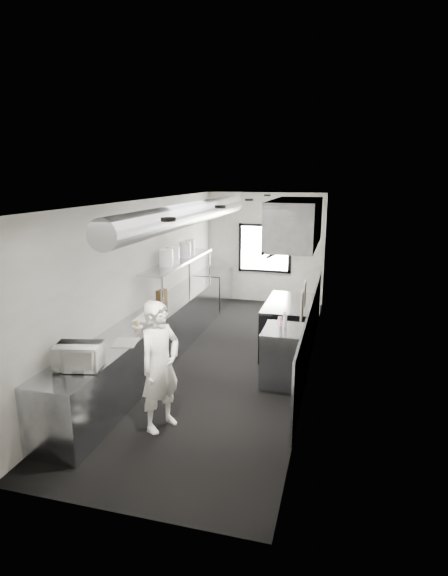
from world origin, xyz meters
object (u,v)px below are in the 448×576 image
Objects in this scene: plate_stack_d at (190,247)px; pass_shelf at (180,262)px; range at (288,326)px; plate_stack_a at (166,258)px; squeeze_bottle_e at (285,317)px; plate_stack_c at (185,250)px; squeeze_bottle_d at (285,321)px; prep_counter at (153,339)px; deli_tub_b at (94,345)px; far_work_table at (213,289)px; cutting_board at (150,317)px; plate_stack_b at (173,255)px; deli_tub_a at (86,350)px; knife_block at (162,296)px; squeeze_bottle_b at (281,327)px; squeeze_bottle_c at (280,322)px; bottle_station at (284,356)px; line_cook at (160,366)px; exhaust_hood at (295,223)px; microwave at (79,356)px; small_plate at (137,326)px.

pass_shelf is at bearing -91.96° from plate_stack_d.
plate_stack_d reaches higher than range.
squeeze_bottle_e is (2.32, -0.73, -0.74)m from plate_stack_a.
pass_shelf is 2.49m from range.
plate_stack_c is 1.85× the size of squeeze_bottle_d.
deli_tub_b is (-0.12, -1.70, 0.50)m from prep_counter.
far_work_table is 6.82× the size of squeeze_bottle_d.
cutting_board reaches higher than prep_counter.
plate_stack_d is at bearing 88.94° from plate_stack_b.
plate_stack_b is (0.10, 3.01, 0.79)m from deli_tub_a.
knife_block is at bearing 162.23° from squeeze_bottle_d.
cutting_board is at bearing 176.02° from squeeze_bottle_b.
plate_stack_d is 1.93× the size of squeeze_bottle_d.
deli_tub_b is 0.83× the size of squeeze_bottle_c.
plate_stack_c is at bearing 136.72° from squeeze_bottle_b.
bottle_station is 2.23m from line_cook.
range is at bearing -14.91° from plate_stack_c.
plate_stack_b is 2.61m from squeeze_bottle_e.
plate_stack_a is 0.96× the size of plate_stack_c.
squeeze_bottle_b is at bearing -3.98° from cutting_board.
deli_tub_a is 2.83m from squeeze_bottle_b.
cutting_board is (0.18, 1.49, -0.04)m from deli_tub_b.
bottle_station is (2.34, -1.70, -1.09)m from pass_shelf.
line_cook reaches higher than far_work_table.
deli_tub_b is 0.59× the size of knife_block.
squeeze_bottle_b is (2.30, -1.49, -0.75)m from plate_stack_b.
bottle_station is at bearing -18.58° from squeeze_bottle_c.
deli_tub_a is at bearing -96.51° from cutting_board.
plate_stack_c is 3.07m from squeeze_bottle_c.
plate_stack_c is (-0.08, 2.00, 0.82)m from cutting_board.
exhaust_hood reaches higher than deli_tub_b.
plate_stack_d is at bearing 159.37° from exhaust_hood.
pass_shelf reaches higher than range.
microwave reaches higher than far_work_table.
squeeze_bottle_c is at bearing -88.83° from range.
small_plate is (0.05, -4.40, 0.46)m from far_work_table.
pass_shelf is 1.82m from cutting_board.
deli_tub_b is 0.85× the size of squeeze_bottle_d.
small_plate is 0.94× the size of squeeze_bottle_d.
exhaust_hood is at bearing 28.11° from prep_counter.
microwave is at bearing -131.80° from squeeze_bottle_e.
bottle_station is at bearing 30.91° from microwave.
squeeze_bottle_d is at bearing -21.95° from plate_stack_a.
microwave is 0.92× the size of cutting_board.
plate_stack_c reaches higher than bottle_station.
squeeze_bottle_b reaches higher than far_work_table.
squeeze_bottle_d is (2.23, 0.62, 0.08)m from small_plate.
line_cook is 3.32m from plate_stack_b.
exhaust_hood is 1.29× the size of line_cook.
pass_shelf is 23.08× the size of deli_tub_a.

